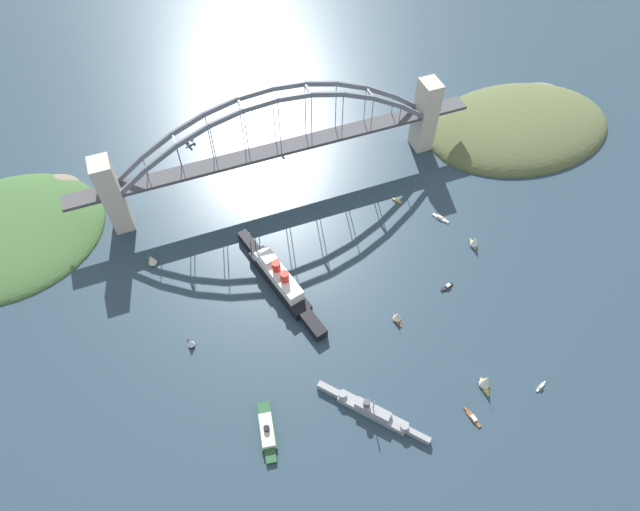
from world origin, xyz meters
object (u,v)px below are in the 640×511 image
object	(u,v)px
ocean_liner	(280,279)
small_boat_2	(191,343)
naval_cruiser	(372,411)
seaplane_taxiing_near_bridge	(282,150)
small_boat_1	(486,381)
small_boat_5	(447,287)
harbor_arch_bridge	(279,149)
small_boat_3	(541,387)
small_boat_8	(475,241)
small_boat_4	(440,218)
small_boat_6	(473,418)
small_boat_9	(397,316)
seaplane_second_in_formation	(190,142)
small_boat_7	(152,260)
harbor_ferry_steamer	(267,431)
small_boat_0	(397,201)

from	to	relation	value
ocean_liner	small_boat_2	world-z (taller)	ocean_liner
naval_cruiser	seaplane_taxiing_near_bridge	bearing A→B (deg)	-95.63
small_boat_1	small_boat_5	xyz separation A→B (m)	(-13.21, -65.20, -4.50)
harbor_arch_bridge	small_boat_3	size ratio (longest dim) A/B	35.49
seaplane_taxiing_near_bridge	small_boat_2	world-z (taller)	small_boat_2
small_boat_5	small_boat_8	size ratio (longest dim) A/B	0.93
small_boat_4	small_boat_6	world-z (taller)	small_boat_4
small_boat_4	small_boat_9	size ratio (longest dim) A/B	1.27
ocean_liner	seaplane_second_in_formation	distance (m)	155.37
harbor_arch_bridge	small_boat_7	xyz separation A→B (m)	(102.39, 41.31, -27.66)
harbor_arch_bridge	small_boat_8	world-z (taller)	harbor_arch_bridge
harbor_arch_bridge	harbor_ferry_steamer	size ratio (longest dim) A/B	8.79
small_boat_7	small_boat_1	bearing A→B (deg)	136.32
small_boat_4	small_boat_7	bearing A→B (deg)	-9.51
small_boat_4	small_boat_9	bearing A→B (deg)	44.26
small_boat_0	ocean_liner	bearing A→B (deg)	21.08
small_boat_3	small_boat_2	bearing A→B (deg)	-28.39
small_boat_0	small_boat_5	xyz separation A→B (m)	(2.77, 78.39, 0.02)
harbor_arch_bridge	ocean_liner	size ratio (longest dim) A/B	3.08
seaplane_taxiing_near_bridge	small_boat_5	distance (m)	167.90
small_boat_2	small_boat_4	distance (m)	187.57
seaplane_taxiing_near_bridge	small_boat_3	xyz separation A→B (m)	(-73.13, 235.35, -1.36)
small_boat_2	small_boat_8	distance (m)	193.48
seaplane_second_in_formation	small_boat_4	size ratio (longest dim) A/B	0.82
seaplane_second_in_formation	small_boat_9	bearing A→B (deg)	112.03
small_boat_9	small_boat_3	bearing A→B (deg)	129.52
small_boat_1	small_boat_5	size ratio (longest dim) A/B	1.23
small_boat_2	small_boat_9	xyz separation A→B (m)	(-120.14, 27.37, 0.54)
naval_cruiser	small_boat_6	size ratio (longest dim) A/B	4.12
small_boat_0	small_boat_4	size ratio (longest dim) A/B	0.58
seaplane_second_in_formation	small_boat_6	world-z (taller)	seaplane_second_in_formation
naval_cruiser	small_boat_2	world-z (taller)	naval_cruiser
harbor_arch_bridge	small_boat_0	xyz separation A→B (m)	(-71.13, 48.18, -31.17)
seaplane_second_in_formation	small_boat_1	world-z (taller)	small_boat_1
seaplane_taxiing_near_bridge	small_boat_6	xyz separation A→B (m)	(-28.62, 237.11, -1.46)
small_boat_4	small_boat_9	distance (m)	89.55
seaplane_taxiing_near_bridge	small_boat_5	world-z (taller)	seaplane_taxiing_near_bridge
harbor_arch_bridge	ocean_liner	world-z (taller)	harbor_arch_bridge
small_boat_5	small_boat_7	bearing A→B (deg)	-26.53
small_boat_8	seaplane_second_in_formation	bearing A→B (deg)	-47.50
small_boat_6	seaplane_second_in_formation	bearing A→B (deg)	-71.06
harbor_ferry_steamer	small_boat_1	size ratio (longest dim) A/B	2.80
small_boat_1	small_boat_2	distance (m)	168.77
small_boat_0	small_boat_9	bearing A→B (deg)	64.05
small_boat_6	small_boat_7	size ratio (longest dim) A/B	1.32
small_boat_2	harbor_arch_bridge	bearing A→B (deg)	-130.14
harbor_arch_bridge	small_boat_5	distance (m)	147.19
ocean_liner	small_boat_2	size ratio (longest dim) A/B	12.41
naval_cruiser	seaplane_second_in_formation	size ratio (longest dim) A/B	5.51
naval_cruiser	seaplane_taxiing_near_bridge	xyz separation A→B (m)	(-21.21, -215.17, -1.09)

